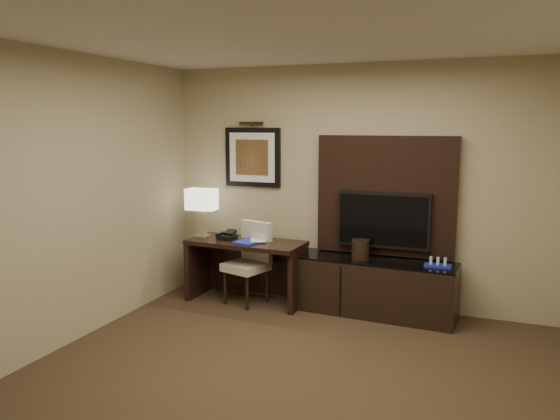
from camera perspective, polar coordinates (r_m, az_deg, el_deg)
The scene contains 17 objects.
floor at distance 4.25m, azimuth -0.27°, elevation -19.85°, with size 4.50×5.00×0.01m, color #352617.
ceiling at distance 3.78m, azimuth -0.31°, elevation 19.01°, with size 4.50×5.00×0.01m, color silver.
wall_back at distance 6.15m, azimuth 8.36°, elevation 2.42°, with size 4.50×0.01×2.70m, color tan.
wall_left at distance 5.06m, azimuth -24.71°, elevation 0.29°, with size 0.01×5.00×2.70m, color tan.
desk at distance 6.36m, azimuth -3.54°, elevation -6.38°, with size 1.34×0.57×0.72m, color black.
credenza at distance 6.03m, azimuth 9.64°, elevation -7.92°, with size 1.76×0.49×0.61m, color black.
tv_wall_panel at distance 6.04m, azimuth 10.99°, elevation 1.47°, with size 1.50×0.12×1.30m, color black.
tv at distance 5.98m, azimuth 10.74°, elevation -1.02°, with size 1.00×0.08×0.60m, color black.
artwork at distance 6.52m, azimuth -2.87°, elevation 5.52°, with size 0.70×0.04×0.70m, color black.
picture_light at distance 6.47m, azimuth -3.03°, elevation 9.04°, with size 0.04×0.04×0.30m, color #3C2613.
desk_chair at distance 6.26m, azimuth -3.59°, elevation -5.85°, with size 0.42×0.49×0.88m, color beige, non-canonical shape.
table_lamp at distance 6.53m, azimuth -8.17°, elevation -0.35°, with size 0.34×0.19×0.55m, color #97895E, non-canonical shape.
desk_phone at distance 6.36m, azimuth -5.57°, elevation -2.64°, with size 0.19×0.17×0.09m, color black, non-canonical shape.
blue_folder at distance 6.18m, azimuth -3.24°, elevation -3.31°, with size 0.24×0.32×0.02m, color #1A2FAC.
book at distance 6.20m, azimuth -3.10°, elevation -2.29°, with size 0.17×0.02×0.23m, color #A1927E.
ice_bucket at distance 5.92m, azimuth 8.40°, elevation -4.10°, with size 0.19×0.19×0.21m, color black.
minibar_tray at distance 5.79m, azimuth 16.18°, elevation -5.25°, with size 0.27×0.16×0.10m, color #17219A, non-canonical shape.
Camera 1 is at (1.38, -3.46, 2.04)m, focal length 35.00 mm.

